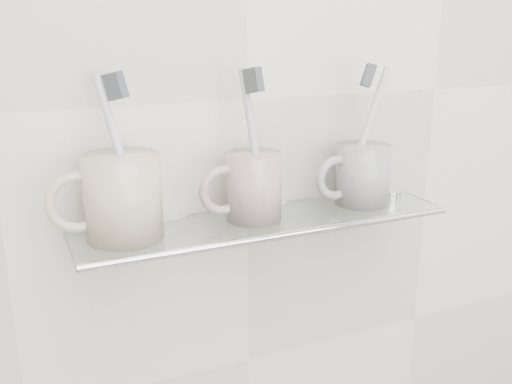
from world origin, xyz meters
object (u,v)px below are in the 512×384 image
shelf_glass (266,221)px  mug_right (363,175)px  mug_left (123,197)px  mug_center (254,186)px

shelf_glass → mug_right: (0.15, 0.00, 0.05)m
mug_left → mug_right: 0.34m
mug_left → shelf_glass: bearing=19.3°
mug_left → mug_center: mug_left is taller
shelf_glass → mug_right: mug_right is taller
shelf_glass → mug_left: size_ratio=4.87×
shelf_glass → mug_center: size_ratio=5.59×
mug_right → mug_center: bearing=157.9°
mug_left → mug_right: bearing=20.8°
shelf_glass → mug_right: 0.16m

